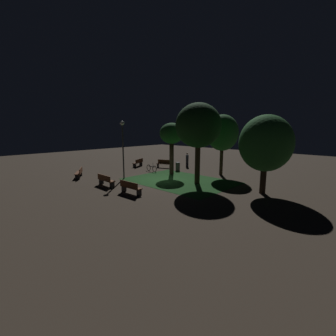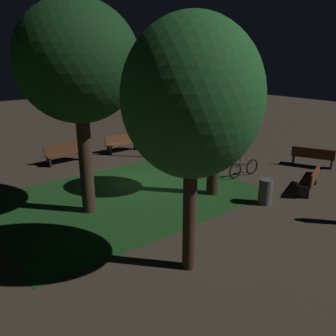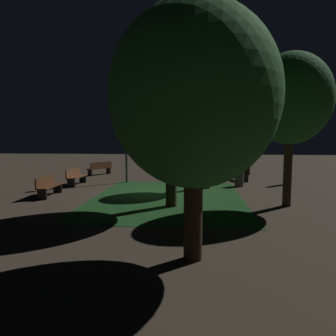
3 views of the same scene
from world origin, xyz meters
TOP-DOWN VIEW (x-y plane):
  - ground_plane at (0.00, 0.00)m, footprint 60.00×60.00m
  - grass_lawn at (1.46, 0.85)m, footprint 8.75×6.29m
  - bench_by_lamp at (-1.56, -4.38)m, footprint 1.81×0.52m
  - bench_front_right at (1.56, -4.38)m, footprint 1.82×0.55m
  - bench_path_side at (-4.07, 4.68)m, footprint 1.86×1.07m
  - bench_lawn_edge at (-6.88, 3.17)m, footprint 1.18×1.84m
  - bench_corner at (-5.91, -4.39)m, footprint 1.77×1.38m
  - tree_right_canopy at (3.09, 1.13)m, footprint 3.54×3.54m
  - tree_left_canopy at (8.01, 1.96)m, footprint 3.47×3.47m
  - tree_tall_center at (2.67, 5.45)m, footprint 2.93×2.93m
  - tree_lawn_side at (-1.07, 2.58)m, footprint 2.28×2.28m
  - lamp_post_path_center at (-2.71, -1.85)m, footprint 0.36×0.36m
  - trash_bin at (-1.80, 4.34)m, footprint 0.46×0.46m
  - bicycle at (-3.42, 2.10)m, footprint 1.63×0.19m
  - pedestrian at (-2.68, 6.97)m, footprint 0.34×0.32m

SIDE VIEW (x-z plane):
  - ground_plane at x=0.00m, z-range 0.00..0.00m
  - grass_lawn at x=1.46m, z-range 0.00..0.01m
  - bicycle at x=-3.42m, z-range -0.12..0.81m
  - trash_bin at x=-1.80m, z-range 0.00..0.88m
  - bench_by_lamp at x=-1.56m, z-range 0.04..0.92m
  - bench_front_right at x=1.56m, z-range 0.04..0.92m
  - bench_path_side at x=-4.07m, z-range 0.04..0.92m
  - bench_lawn_edge at x=-6.88m, z-range 0.04..0.92m
  - bench_corner at x=-5.91m, z-range 0.04..0.92m
  - pedestrian at x=-2.68m, z-range 0.05..1.66m
  - lamp_post_path_center at x=-2.71m, z-range 0.85..5.86m
  - tree_left_canopy at x=8.01m, z-range 0.76..6.06m
  - tree_lawn_side at x=-1.07m, z-range 1.35..6.24m
  - tree_tall_center at x=2.67m, z-range 1.13..6.77m
  - tree_right_canopy at x=3.09m, z-range 1.40..7.75m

